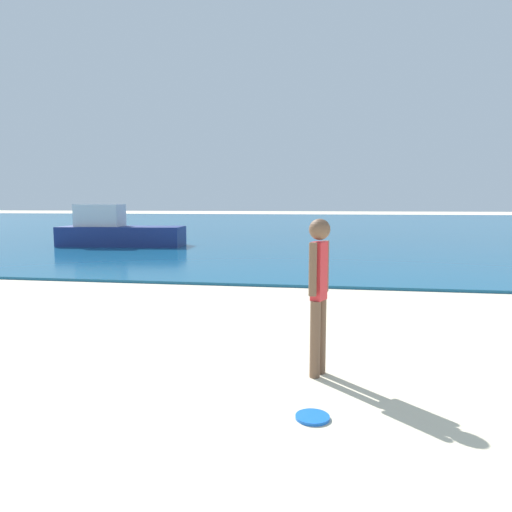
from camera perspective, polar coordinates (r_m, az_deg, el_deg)
The scene contains 4 objects.
water at distance 39.36m, azimuth 6.97°, elevation 3.98°, with size 160.00×60.00×0.06m, color #14567F.
person_standing at distance 4.60m, azimuth 7.63°, elevation -3.81°, with size 0.21×0.33×1.55m.
frisbee at distance 3.94m, azimuth 6.87°, elevation -18.85°, with size 0.27×0.27×0.03m, color blue.
boat_near at distance 18.76m, azimuth -16.50°, elevation 2.87°, with size 4.77×1.88×1.59m.
Camera 1 is at (1.52, 2.63, 1.69)m, focal length 32.95 mm.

